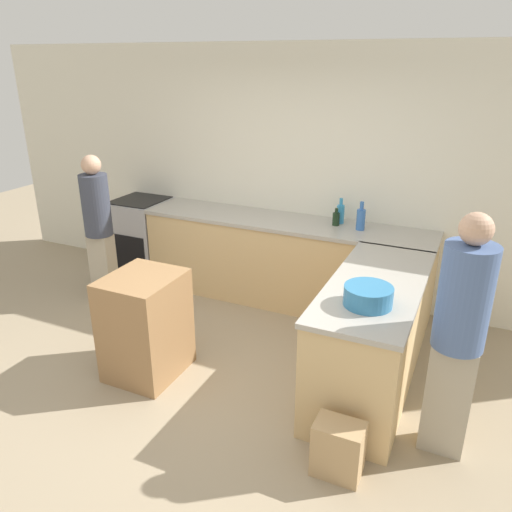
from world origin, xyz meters
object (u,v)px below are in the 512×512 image
object	(u,v)px
paper_bag	(338,449)
mixing_bowl	(368,296)
wine_bottle_dark	(336,219)
island_table	(146,325)
dish_soap_bottle	(340,213)
person_at_peninsula	(459,330)
person_by_range	(98,224)
range_oven	(143,237)
water_bottle_blue	(361,219)

from	to	relation	value
paper_bag	mixing_bowl	bearing A→B (deg)	91.56
mixing_bowl	wine_bottle_dark	xyz separation A→B (m)	(-0.71, 1.64, 0.00)
island_table	mixing_bowl	bearing A→B (deg)	6.11
mixing_bowl	dish_soap_bottle	bearing A→B (deg)	111.77
dish_soap_bottle	person_at_peninsula	size ratio (longest dim) A/B	0.15
dish_soap_bottle	person_by_range	xyz separation A→B (m)	(-2.34, -1.00, -0.14)
island_table	paper_bag	xyz separation A→B (m)	(1.80, -0.43, -0.25)
range_oven	paper_bag	distance (m)	3.85
range_oven	mixing_bowl	xyz separation A→B (m)	(3.13, -1.57, 0.53)
mixing_bowl	person_by_range	size ratio (longest dim) A/B	0.21
dish_soap_bottle	paper_bag	distance (m)	2.60
water_bottle_blue	island_table	bearing A→B (deg)	-126.79
dish_soap_bottle	person_at_peninsula	bearing A→B (deg)	-54.61
range_oven	dish_soap_bottle	size ratio (longest dim) A/B	3.59
dish_soap_bottle	wine_bottle_dark	size ratio (longest dim) A/B	1.46
range_oven	dish_soap_bottle	distance (m)	2.51
water_bottle_blue	person_by_range	bearing A→B (deg)	-161.24
mixing_bowl	dish_soap_bottle	world-z (taller)	dish_soap_bottle
water_bottle_blue	paper_bag	xyz separation A→B (m)	(0.46, -2.23, -0.86)
wine_bottle_dark	person_by_range	xyz separation A→B (m)	(-2.32, -0.91, -0.11)
water_bottle_blue	wine_bottle_dark	size ratio (longest dim) A/B	1.59
range_oven	island_table	distance (m)	2.22
person_by_range	dish_soap_bottle	bearing A→B (deg)	23.20
range_oven	wine_bottle_dark	size ratio (longest dim) A/B	5.23
person_by_range	person_at_peninsula	distance (m)	3.73
island_table	person_at_peninsula	bearing A→B (deg)	2.30
range_oven	person_by_range	bearing A→B (deg)	-83.05
water_bottle_blue	wine_bottle_dark	distance (m)	0.27
mixing_bowl	person_at_peninsula	xyz separation A→B (m)	(0.61, -0.10, -0.08)
range_oven	paper_bag	world-z (taller)	range_oven
water_bottle_blue	range_oven	bearing A→B (deg)	-179.32
range_oven	person_by_range	size ratio (longest dim) A/B	0.58
mixing_bowl	dish_soap_bottle	size ratio (longest dim) A/B	1.28
dish_soap_bottle	person_by_range	size ratio (longest dim) A/B	0.16
person_at_peninsula	paper_bag	distance (m)	1.08
water_bottle_blue	paper_bag	distance (m)	2.43
wine_bottle_dark	person_by_range	world-z (taller)	person_by_range
dish_soap_bottle	person_at_peninsula	distance (m)	2.24
mixing_bowl	paper_bag	size ratio (longest dim) A/B	0.88
person_by_range	person_at_peninsula	xyz separation A→B (m)	(3.63, -0.82, 0.03)
person_at_peninsula	wine_bottle_dark	bearing A→B (deg)	127.18
person_by_range	paper_bag	size ratio (longest dim) A/B	4.23
mixing_bowl	person_by_range	bearing A→B (deg)	166.54
mixing_bowl	person_by_range	world-z (taller)	person_by_range
wine_bottle_dark	paper_bag	world-z (taller)	wine_bottle_dark
island_table	paper_bag	bearing A→B (deg)	-13.49
range_oven	mixing_bowl	world-z (taller)	mixing_bowl
dish_soap_bottle	water_bottle_blue	xyz separation A→B (m)	(0.24, -0.13, 0.01)
island_table	water_bottle_blue	xyz separation A→B (m)	(1.34, 1.79, 0.60)
water_bottle_blue	person_by_range	xyz separation A→B (m)	(-2.58, -0.88, -0.15)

